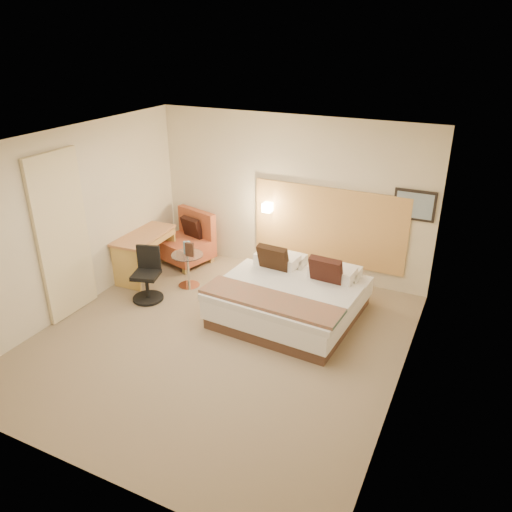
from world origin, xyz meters
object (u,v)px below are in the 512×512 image
at_px(desk_chair, 147,278).
at_px(side_table, 188,269).
at_px(desk, 146,243).
at_px(bed, 291,297).
at_px(lounge_chair, 188,242).

bearing_deg(desk_chair, side_table, 60.96).
distance_m(desk, desk_chair, 0.90).
height_order(bed, desk, bed).
height_order(side_table, desk_chair, desk_chair).
distance_m(bed, desk_chair, 2.27).
relative_size(desk, desk_chair, 1.45).
relative_size(bed, side_table, 3.52).
xyz_separation_m(desk, desk_chair, (0.53, -0.69, -0.24)).
distance_m(side_table, desk_chair, 0.72).
bearing_deg(side_table, desk_chair, -119.04).
bearing_deg(desk_chair, lounge_chair, 97.91).
bearing_deg(desk, lounge_chair, 67.54).
bearing_deg(lounge_chair, desk_chair, -82.09).
relative_size(bed, desk_chair, 2.42).
bearing_deg(desk, desk_chair, -52.43).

